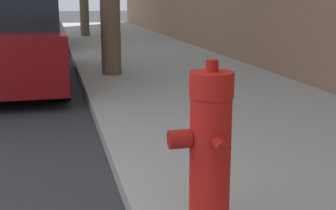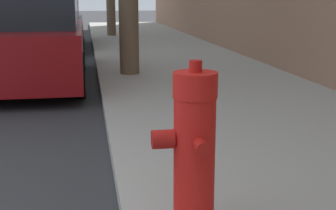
{
  "view_description": "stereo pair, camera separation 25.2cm",
  "coord_description": "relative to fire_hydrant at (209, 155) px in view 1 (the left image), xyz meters",
  "views": [
    {
      "loc": [
        1.28,
        -2.3,
        1.39
      ],
      "look_at": [
        2.13,
        1.13,
        0.56
      ],
      "focal_mm": 50.0,
      "sensor_mm": 36.0,
      "label": 1
    },
    {
      "loc": [
        1.53,
        -2.36,
        1.39
      ],
      "look_at": [
        2.13,
        1.13,
        0.56
      ],
      "focal_mm": 50.0,
      "sensor_mm": 36.0,
      "label": 2
    }
  ],
  "objects": [
    {
      "name": "parked_car_mid",
      "position": [
        -1.53,
        10.47,
        0.09
      ],
      "size": [
        1.84,
        3.87,
        1.35
      ],
      "color": "black",
      "rests_on": "ground_plane"
    },
    {
      "name": "fire_hydrant",
      "position": [
        0.0,
        0.0,
        0.0
      ],
      "size": [
        0.4,
        0.41,
        0.94
      ],
      "color": "#A91511",
      "rests_on": "sidewalk_slab"
    },
    {
      "name": "parked_car_near",
      "position": [
        -1.51,
        5.31,
        0.13
      ],
      "size": [
        1.88,
        3.89,
        1.42
      ],
      "color": "maroon",
      "rests_on": "ground_plane"
    }
  ]
}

